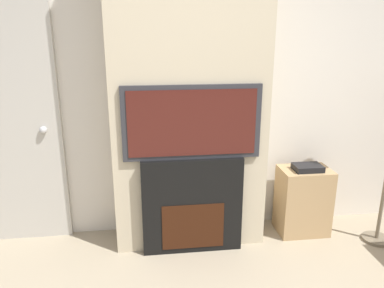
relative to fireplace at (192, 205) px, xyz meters
name	(u,v)px	position (x,y,z in m)	size (l,w,h in m)	color
wall_back	(186,81)	(0.00, 0.42, 0.95)	(6.00, 0.06, 2.70)	silver
chimney_breast	(189,85)	(0.00, 0.20, 0.95)	(1.24, 0.39, 2.70)	beige
fireplace	(192,205)	(0.00, 0.00, 0.00)	(0.81, 0.15, 0.80)	black
television	(192,122)	(0.00, 0.00, 0.69)	(1.06, 0.07, 0.58)	#2D2D33
media_stand	(303,200)	(1.02, 0.16, -0.09)	(0.44, 0.31, 0.65)	tan
entry_door	(2,125)	(-1.51, 0.37, 0.63)	(0.94, 0.09, 2.05)	#BCB7AD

